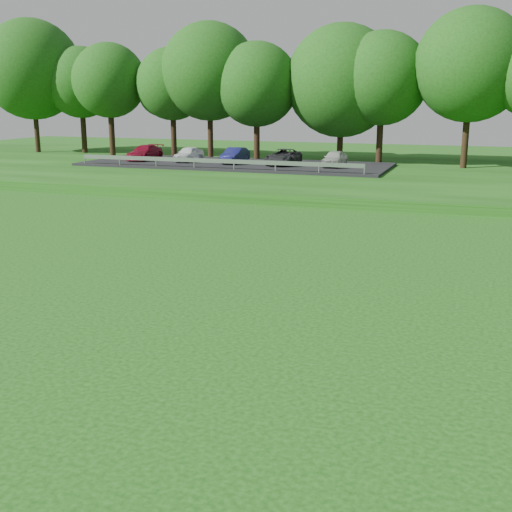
% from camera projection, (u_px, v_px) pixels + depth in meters
% --- Properties ---
extents(parking_lot, '(24.00, 9.00, 1.38)m').
position_uv_depth(parking_lot, '(234.00, 160.00, 50.30)').
color(parking_lot, black).
rests_on(parking_lot, berm).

